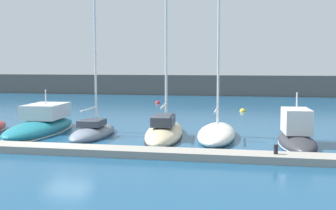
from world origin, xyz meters
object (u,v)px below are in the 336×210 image
Objects in this scene: sailboat_sand_sixth at (164,131)px; dock_bollard at (276,149)px; mooring_buoy_red at (158,103)px; motorboat_charcoal_eighth at (297,136)px; mooring_buoy_yellow at (243,111)px; sailboat_ivory_seventh at (217,132)px; motorboat_teal_fourth at (42,124)px; sailboat_slate_fifth at (93,131)px.

dock_bollard is at bearing -138.82° from sailboat_sand_sixth.
mooring_buoy_red is at bearing 112.76° from dock_bollard.
mooring_buoy_yellow is at bearing 7.22° from motorboat_charcoal_eighth.
dock_bollard is at bearing -152.73° from sailboat_ivory_seventh.
motorboat_teal_fourth is 16.11× the size of mooring_buoy_yellow.
sailboat_ivory_seventh is 29.74× the size of dock_bollard.
sailboat_slate_fifth reaches higher than motorboat_teal_fourth.
dock_bollard is at bearing 159.80° from motorboat_charcoal_eighth.
motorboat_teal_fourth is 4.09m from sailboat_slate_fifth.
dock_bollard is (2.19, -21.83, 0.58)m from mooring_buoy_yellow.
mooring_buoy_red is (-13.40, 24.23, -0.49)m from motorboat_charcoal_eighth.
mooring_buoy_red is at bearing 19.56° from sailboat_ivory_seventh.
sailboat_slate_fifth is 19.84× the size of mooring_buoy_red.
motorboat_charcoal_eighth is at bearing -106.11° from sailboat_sand_sixth.
sailboat_sand_sixth reaches higher than sailboat_ivory_seventh.
motorboat_charcoal_eighth reaches higher than mooring_buoy_yellow.
motorboat_teal_fourth is at bearing 74.91° from sailboat_slate_fifth.
sailboat_slate_fifth is 23.66m from mooring_buoy_red.
mooring_buoy_red is 12.12m from mooring_buoy_yellow.
sailboat_slate_fifth reaches higher than motorboat_charcoal_eighth.
motorboat_teal_fourth is 21.00× the size of dock_bollard.
motorboat_charcoal_eighth is at bearing -99.17° from motorboat_teal_fourth.
sailboat_sand_sixth is (4.39, 0.74, 0.06)m from sailboat_slate_fifth.
sailboat_sand_sixth is 1.23× the size of sailboat_ivory_seventh.
motorboat_charcoal_eighth is 14.08× the size of dock_bollard.
sailboat_sand_sixth is at bearing -81.74° from sailboat_slate_fifth.
sailboat_ivory_seventh is 22.83× the size of mooring_buoy_yellow.
dock_bollard reaches higher than mooring_buoy_red.
dock_bollard is (14.82, -6.17, 0.06)m from motorboat_teal_fourth.
mooring_buoy_yellow is at bearing -28.81° from sailboat_slate_fifth.
sailboat_sand_sixth is at bearing 87.59° from sailboat_ivory_seventh.
mooring_buoy_yellow is 1.30× the size of dock_bollard.
dock_bollard is at bearing -116.83° from sailboat_slate_fifth.
sailboat_slate_fifth reaches higher than mooring_buoy_yellow.
sailboat_ivory_seventh reaches higher than sailboat_slate_fifth.
sailboat_slate_fifth is at bearing -107.39° from motorboat_teal_fourth.
sailboat_ivory_seventh is (11.59, -0.29, -0.14)m from motorboat_teal_fourth.
sailboat_ivory_seventh reaches higher than mooring_buoy_red.
sailboat_sand_sixth is 28.14× the size of mooring_buoy_yellow.
mooring_buoy_red is 1.32× the size of dock_bollard.
sailboat_ivory_seventh is 6.71m from dock_bollard.
mooring_buoy_yellow is at bearing -5.31° from sailboat_ivory_seventh.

